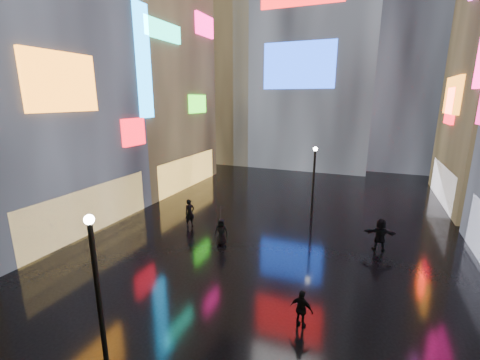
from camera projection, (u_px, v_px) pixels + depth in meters
The scene contains 12 objects.
ground at pixel (283, 224), 22.20m from camera, with size 140.00×140.00×0.00m, color black.
building_left_mid at pixel (11, 39), 19.66m from camera, with size 10.28×12.70×24.00m.
building_left_far at pixel (140, 71), 30.69m from camera, with size 10.28×12.00×22.00m.
tower_flank_right at pixel (417, 24), 38.14m from camera, with size 12.00×12.00×34.00m, color black.
tower_flank_left at pixel (227, 64), 43.87m from camera, with size 10.00×10.00×26.00m, color black.
lamp_near at pixel (97, 285), 9.64m from camera, with size 0.30×0.30×5.20m.
lamp_far at pixel (314, 179), 22.55m from camera, with size 0.30×0.30×5.20m.
pedestrian_3 at pixel (302, 309), 11.98m from camera, with size 0.89×0.37×1.52m, color black.
pedestrian_4 at pixel (221, 232), 18.85m from camera, with size 0.78×0.51×1.60m, color black.
pedestrian_5 at pixel (380, 235), 18.08m from camera, with size 1.75×0.56×1.89m, color black.
pedestrian_6 at pixel (190, 213), 21.55m from camera, with size 0.68×0.45×1.88m, color black.
umbrella_2 at pixel (221, 213), 18.55m from camera, with size 0.87×0.89×0.80m, color black.
Camera 1 is at (5.00, -0.39, 8.39)m, focal length 24.00 mm.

